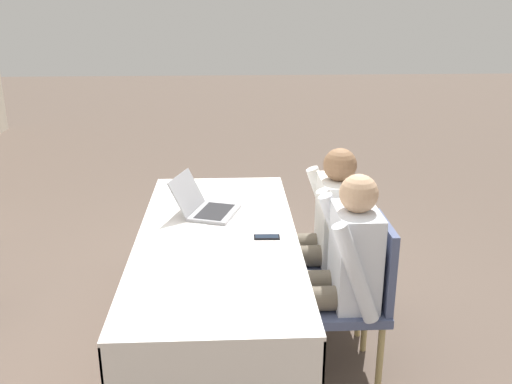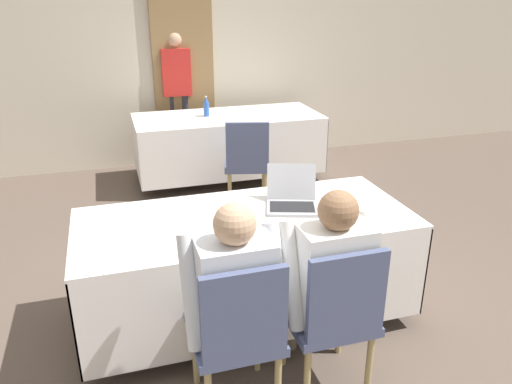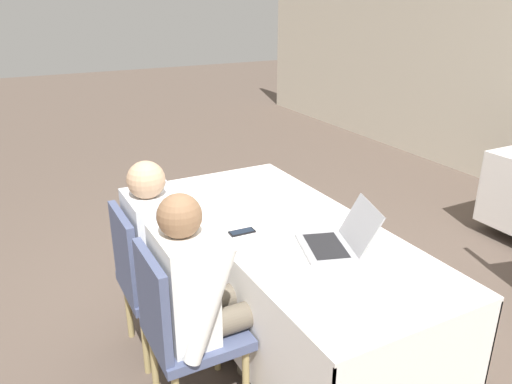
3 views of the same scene
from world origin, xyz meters
name	(u,v)px [view 2 (image 2 of 3)]	position (x,y,z in m)	size (l,w,h in m)	color
ground_plane	(247,316)	(0.00, 0.00, 0.00)	(24.00, 24.00, 0.00)	brown
wall_back	(166,52)	(0.00, 3.42, 1.35)	(12.00, 0.06, 2.70)	beige
curtain_panel	(183,55)	(0.19, 3.36, 1.33)	(0.72, 0.04, 2.65)	olive
conference_table_near	(246,241)	(0.00, 0.00, 0.57)	(2.06, 0.89, 0.73)	white
conference_table_far	(228,130)	(0.54, 2.64, 0.57)	(2.06, 0.89, 0.73)	white
laptop	(292,200)	(0.33, 0.07, 0.78)	(0.42, 0.44, 0.23)	#99999E
cell_phone	(249,237)	(-0.06, -0.28, 0.74)	(0.07, 0.14, 0.01)	black
paper_beside_laptop	(387,215)	(0.85, -0.22, 0.73)	(0.32, 0.36, 0.00)	white
paper_centre_table	(244,204)	(0.04, 0.20, 0.73)	(0.26, 0.33, 0.00)	white
water_bottle	(206,107)	(0.31, 2.69, 0.83)	(0.06, 0.06, 0.22)	#2D5BB7
chair_near_left	(238,331)	(-0.25, -0.75, 0.49)	(0.44, 0.44, 0.89)	tan
chair_near_right	(334,313)	(0.25, -0.75, 0.49)	(0.44, 0.44, 0.89)	tan
chair_far_spare	(247,160)	(0.52, 1.77, 0.49)	(0.54, 0.54, 0.89)	tan
person_checkered_shirt	(232,292)	(-0.25, -0.65, 0.65)	(0.50, 0.52, 1.15)	#665B4C
person_white_shirt	(327,276)	(0.25, -0.65, 0.65)	(0.50, 0.52, 1.15)	#665B4C
person_red_shirt	(177,90)	(0.10, 3.39, 0.91)	(0.35, 0.22, 1.59)	#33333D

